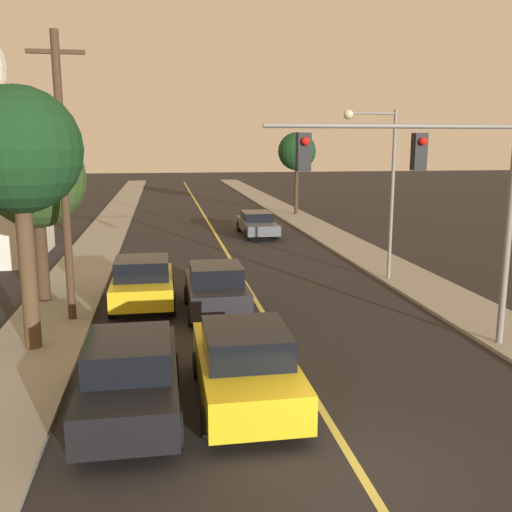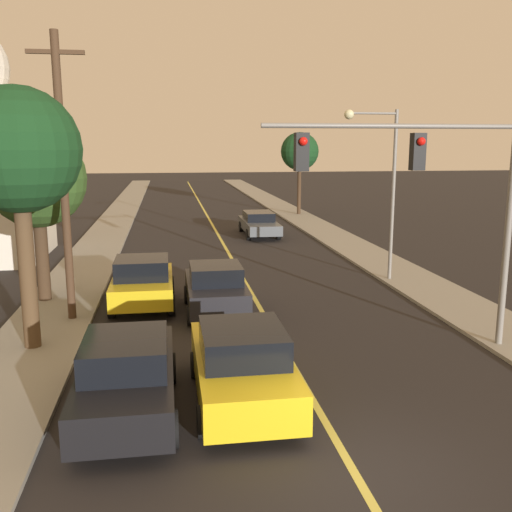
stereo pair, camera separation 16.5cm
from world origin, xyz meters
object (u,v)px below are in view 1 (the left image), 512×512
at_px(car_outer_lane_second, 143,282).
at_px(tree_left_near, 19,153).
at_px(car_far_oncoming, 257,223).
at_px(car_near_lane_second, 216,289).
at_px(car_outer_lane_front, 130,376).
at_px(tree_left_far, 36,180).
at_px(tree_right_near, 297,152).
at_px(traffic_signal_mast, 432,182).
at_px(car_near_lane_front, 245,364).
at_px(utility_pole_left, 63,175).
at_px(streetlamp_right, 380,170).

bearing_deg(car_outer_lane_second, tree_left_near, -125.47).
relative_size(car_far_oncoming, tree_left_near, 0.78).
xyz_separation_m(car_near_lane_second, tree_left_near, (-5.06, -2.64, 4.35)).
bearing_deg(car_outer_lane_front, tree_left_far, 110.68).
bearing_deg(car_far_oncoming, tree_left_far, 54.28).
height_order(tree_left_far, tree_right_near, tree_right_near).
relative_size(traffic_signal_mast, tree_right_near, 1.08).
bearing_deg(car_near_lane_second, traffic_signal_mast, -40.82).
relative_size(car_near_lane_front, car_far_oncoming, 0.87).
bearing_deg(car_outer_lane_second, car_far_oncoming, 66.41).
bearing_deg(car_near_lane_second, tree_left_far, 159.61).
relative_size(car_near_lane_front, tree_right_near, 0.75).
distance_m(utility_pole_left, tree_right_near, 27.73).
bearing_deg(car_outer_lane_front, utility_pole_left, 107.74).
bearing_deg(car_outer_lane_second, tree_right_near, 65.17).
relative_size(streetlamp_right, tree_left_near, 0.98).
distance_m(car_near_lane_front, tree_left_far, 10.86).
bearing_deg(car_outer_lane_front, streetlamp_right, 48.11).
bearing_deg(tree_left_near, tree_left_far, 97.53).
xyz_separation_m(traffic_signal_mast, tree_left_near, (-10.07, 1.69, 0.72)).
xyz_separation_m(car_near_lane_second, tree_right_near, (8.39, 24.36, 3.95)).
height_order(utility_pole_left, tree_right_near, utility_pole_left).
height_order(car_near_lane_second, streetlamp_right, streetlamp_right).
xyz_separation_m(car_near_lane_front, tree_left_near, (-5.06, 3.85, 4.32)).
bearing_deg(car_outer_lane_second, car_near_lane_second, -26.65).
bearing_deg(car_far_oncoming, utility_pole_left, 62.03).
bearing_deg(tree_left_far, car_near_lane_second, -20.39).
xyz_separation_m(streetlamp_right, tree_right_near, (1.76, 21.12, 0.39)).
distance_m(car_outer_lane_front, streetlamp_right, 13.89).
bearing_deg(car_outer_lane_second, car_near_lane_front, -73.03).
relative_size(car_outer_lane_second, tree_right_near, 0.67).
height_order(car_far_oncoming, tree_right_near, tree_right_near).
distance_m(traffic_signal_mast, tree_left_near, 10.24).
relative_size(car_near_lane_second, car_far_oncoming, 0.76).
distance_m(car_near_lane_second, utility_pole_left, 5.75).
xyz_separation_m(car_far_oncoming, tree_right_near, (4.50, 8.93, 4.04)).
height_order(car_outer_lane_second, tree_left_far, tree_left_far).
distance_m(car_near_lane_front, car_outer_lane_second, 8.02).
distance_m(streetlamp_right, tree_left_far, 12.37).
xyz_separation_m(car_near_lane_second, car_outer_lane_second, (-2.34, 1.17, 0.03)).
bearing_deg(car_outer_lane_front, car_near_lane_second, 70.89).
bearing_deg(tree_left_far, car_far_oncoming, 54.28).
height_order(car_near_lane_front, tree_right_near, tree_right_near).
xyz_separation_m(car_near_lane_front, utility_pole_left, (-4.43, 6.27, 3.64)).
bearing_deg(car_near_lane_front, car_outer_lane_second, 106.97).
xyz_separation_m(traffic_signal_mast, tree_left_far, (-10.70, 6.44, -0.24)).
height_order(car_near_lane_second, tree_left_far, tree_left_far).
relative_size(car_near_lane_front, traffic_signal_mast, 0.69).
bearing_deg(streetlamp_right, utility_pole_left, -162.59).
xyz_separation_m(car_near_lane_front, tree_left_far, (-5.69, 8.61, 3.37)).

